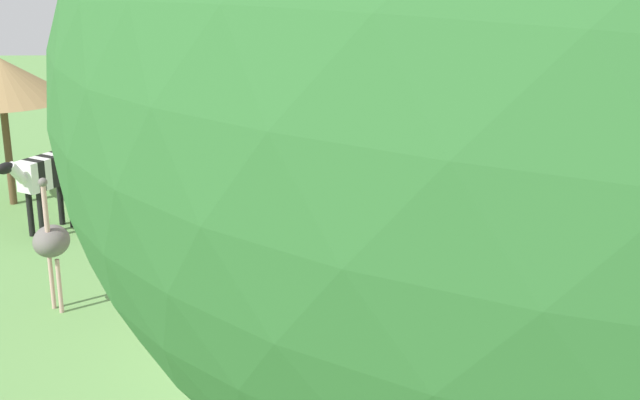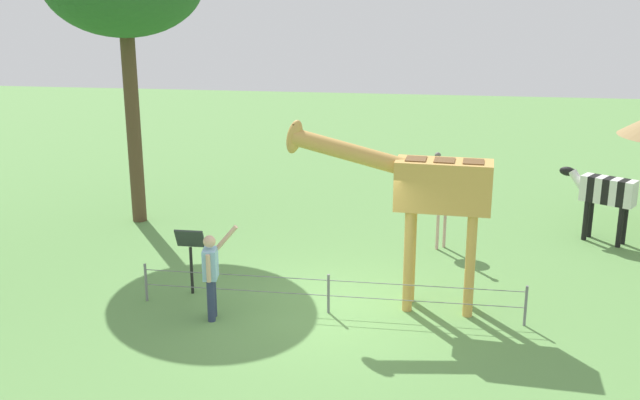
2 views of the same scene
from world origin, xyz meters
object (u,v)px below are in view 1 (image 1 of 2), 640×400
object	(u,v)px
visitor	(351,383)
ostrich	(51,241)
giraffe	(264,180)
shade_hut_near	(171,55)
shade_hut_far	(0,79)
zebra	(45,176)

from	to	relation	value
visitor	ostrich	world-z (taller)	ostrich
giraffe	shade_hut_near	distance (m)	8.89
ostrich	shade_hut_far	bearing A→B (deg)	-157.08
ostrich	shade_hut_near	distance (m)	8.38
giraffe	shade_hut_far	bearing A→B (deg)	-136.36
visitor	zebra	distance (m)	9.57
visitor	ostrich	distance (m)	6.02
visitor	zebra	size ratio (longest dim) A/B	1.02
giraffe	visitor	distance (m)	4.09
visitor	shade_hut_near	size ratio (longest dim) A/B	0.52
visitor	shade_hut_far	bearing A→B (deg)	-144.91
giraffe	ostrich	distance (m)	3.53
visitor	shade_hut_near	bearing A→B (deg)	-163.82
shade_hut_far	giraffe	bearing A→B (deg)	43.64
shade_hut_near	shade_hut_far	xyz separation A→B (m)	(2.52, -3.27, -0.13)
giraffe	ostrich	bearing A→B (deg)	-96.25
ostrich	shade_hut_near	xyz separation A→B (m)	(-8.16, 0.89, 1.71)
ostrich	shade_hut_far	xyz separation A→B (m)	(-5.64, -2.38, 1.58)
giraffe	visitor	size ratio (longest dim) A/B	2.21
giraffe	shade_hut_far	world-z (taller)	giraffe
shade_hut_far	ostrich	bearing A→B (deg)	22.92
zebra	shade_hut_far	size ratio (longest dim) A/B	0.53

